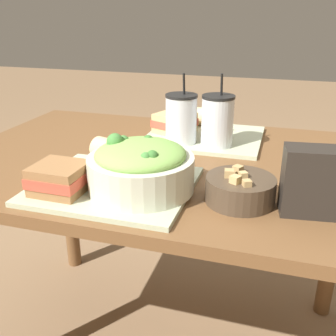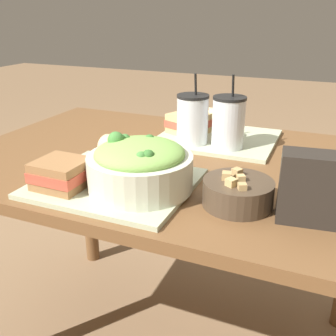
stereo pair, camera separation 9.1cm
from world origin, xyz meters
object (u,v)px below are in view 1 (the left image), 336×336
Objects in this scene: drink_cup_dark at (181,120)px; chip_bag at (322,182)px; salad_bowl at (141,166)px; baguette_far at (195,116)px; baguette_near at (116,152)px; sandwich_near at (60,178)px; napkin_folded at (133,155)px; sandwich_far at (175,123)px; drink_cup_red at (217,122)px; soup_bowl at (240,189)px.

chip_bag is (0.39, -0.34, -0.01)m from drink_cup_dark.
salad_bowl is 0.57m from baguette_far.
salad_bowl reaches higher than baguette_near.
drink_cup_dark reaches higher than chip_bag.
sandwich_near is 0.56× the size of drink_cup_dark.
drink_cup_dark is 0.19m from napkin_folded.
sandwich_far reaches higher than napkin_folded.
drink_cup_red reaches higher than baguette_far.
salad_bowl is 0.36m from drink_cup_dark.
baguette_near is 0.11m from napkin_folded.
drink_cup_red is (0.16, -0.09, 0.04)m from sandwich_far.
soup_bowl is 0.71× the size of drink_cup_red.
chip_bag is (0.28, -0.34, -0.01)m from drink_cup_red.
napkin_folded is (-0.10, -0.34, -0.04)m from baguette_far.
sandwich_far is at bearing 116.46° from drink_cup_dark.
chip_bag is 1.02× the size of napkin_folded.
baguette_far is 0.36m from napkin_folded.
baguette_near is 1.23× the size of baguette_far.
baguette_near is at bearing 162.54° from soup_bowl.
salad_bowl is at bearing -106.97° from drink_cup_red.
soup_bowl is 0.39m from napkin_folded.
salad_bowl is at bearing 21.64° from sandwich_near.
sandwich_near is 1.00× the size of baguette_far.
baguette_far is at bearing 90.72° from salad_bowl.
sandwich_near reaches higher than baguette_far.
sandwich_far is at bearing 173.98° from baguette_far.
napkin_folded is (0.01, 0.10, -0.04)m from baguette_near.
soup_bowl and baguette_far have the same top height.
sandwich_near is 0.81× the size of baguette_near.
baguette_near is at bearing 179.12° from baguette_far.
baguette_far is 0.56× the size of drink_cup_dark.
drink_cup_red reaches higher than drink_cup_dark.
salad_bowl is 0.39m from chip_bag.
drink_cup_dark is 1.31× the size of napkin_folded.
salad_bowl is 2.02× the size of sandwich_near.
salad_bowl is 0.18m from baguette_near.
salad_bowl reaches higher than sandwich_far.
salad_bowl is at bearing 175.28° from chip_bag.
salad_bowl reaches higher than baguette_far.
drink_cup_dark is 0.98× the size of drink_cup_red.
drink_cup_red reaches higher than sandwich_near.
soup_bowl is at bearing -56.21° from drink_cup_dark.
drink_cup_red is 0.44m from chip_bag.
sandwich_near is at bearing -101.32° from napkin_folded.
chip_bag is (0.43, -0.44, 0.03)m from sandwich_far.
soup_bowl is at bearing -36.13° from sandwich_far.
sandwich_far is 0.24m from napkin_folded.
sandwich_far is (-0.05, 0.45, -0.02)m from salad_bowl.
chip_bag reaches higher than napkin_folded.
chip_bag reaches higher than salad_bowl.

